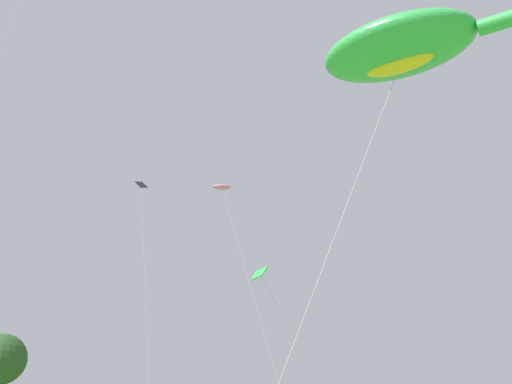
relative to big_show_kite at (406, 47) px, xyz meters
The scene contains 5 objects.
big_show_kite is the anchor object (origin of this frame).
small_kite_diamond_red 11.27m from the big_show_kite, 69.65° to the left, with size 3.61×3.00×7.39m.
small_kite_triangle_green 15.95m from the big_show_kite, 63.62° to the left, with size 1.16×5.03×13.70m.
small_kite_stunt_black 23.22m from the big_show_kite, 70.26° to the left, with size 0.89×3.04×16.07m.
tree_shrub_far 63.20m from the big_show_kite, 70.07° to the left, with size 5.75×5.75×9.86m.
Camera 1 is at (-11.57, -0.80, 1.52)m, focal length 41.90 mm.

